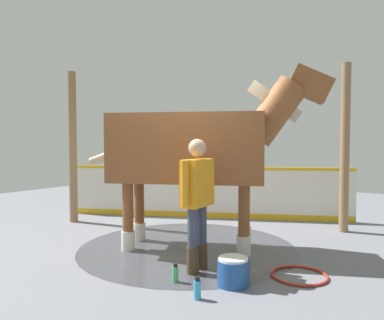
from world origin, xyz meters
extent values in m
cube|color=slate|center=(0.00, 0.00, -0.01)|extent=(16.00, 16.00, 0.02)
cylinder|color=#42444C|center=(0.17, -0.09, 0.00)|extent=(3.27, 3.27, 0.00)
cube|color=silver|center=(-0.81, 1.93, 0.51)|extent=(5.42, 2.66, 1.02)
cube|color=gold|center=(-0.81, 1.93, 1.05)|extent=(5.43, 2.69, 0.06)
cube|color=gold|center=(-0.81, 1.93, 0.06)|extent=(5.42, 2.67, 0.12)
cylinder|color=olive|center=(1.87, 2.31, 1.49)|extent=(0.16, 0.16, 2.98)
cylinder|color=olive|center=(-2.76, 0.06, 1.49)|extent=(0.16, 0.16, 2.98)
cube|color=brown|center=(0.17, -0.09, 1.51)|extent=(2.44, 1.87, 1.00)
cylinder|color=brown|center=(0.81, 0.52, 0.50)|extent=(0.16, 0.16, 1.01)
cylinder|color=silver|center=(0.81, 0.52, 0.14)|extent=(0.20, 0.20, 0.28)
cylinder|color=brown|center=(1.05, 0.03, 0.50)|extent=(0.16, 0.16, 1.01)
cylinder|color=silver|center=(1.05, 0.03, 0.14)|extent=(0.20, 0.20, 0.28)
cylinder|color=brown|center=(-0.71, -0.22, 0.50)|extent=(0.16, 0.16, 1.01)
cylinder|color=silver|center=(-0.71, -0.22, 0.14)|extent=(0.20, 0.20, 0.28)
cylinder|color=brown|center=(-0.47, -0.71, 0.50)|extent=(0.16, 0.16, 1.01)
cylinder|color=silver|center=(-0.47, -0.71, 0.14)|extent=(0.20, 0.20, 0.28)
cylinder|color=brown|center=(1.31, 0.46, 2.03)|extent=(1.00, 0.79, 1.01)
cube|color=#C6B793|center=(1.31, 0.46, 2.18)|extent=(0.73, 0.39, 0.62)
cube|color=brown|center=(1.74, 0.67, 2.41)|extent=(0.71, 0.54, 0.56)
cylinder|color=#C6B793|center=(-0.92, -0.62, 1.41)|extent=(0.68, 0.41, 0.35)
cylinder|color=#47331E|center=(0.87, -0.96, 0.16)|extent=(0.15, 0.15, 0.32)
cylinder|color=#383D51|center=(0.87, -0.96, 0.57)|extent=(0.13, 0.13, 0.49)
cylinder|color=#47331E|center=(0.86, -0.75, 0.16)|extent=(0.15, 0.15, 0.32)
cylinder|color=#383D51|center=(0.86, -0.75, 0.57)|extent=(0.13, 0.13, 0.49)
cube|color=orange|center=(0.86, -0.86, 1.10)|extent=(0.25, 0.49, 0.57)
cylinder|color=orange|center=(0.88, -1.14, 1.11)|extent=(0.09, 0.09, 0.55)
cylinder|color=orange|center=(0.85, -0.57, 1.11)|extent=(0.09, 0.09, 0.55)
sphere|color=tan|center=(0.86, -0.86, 1.52)|extent=(0.22, 0.22, 0.22)
cylinder|color=#1E478C|center=(1.45, -1.00, 0.14)|extent=(0.36, 0.36, 0.29)
cylinder|color=white|center=(1.45, -1.00, 0.30)|extent=(0.33, 0.33, 0.03)
cylinder|color=#3399CC|center=(1.33, -1.53, 0.10)|extent=(0.07, 0.07, 0.19)
cylinder|color=black|center=(1.33, -1.53, 0.21)|extent=(0.05, 0.05, 0.04)
cylinder|color=#4CA559|center=(0.87, -1.30, 0.09)|extent=(0.07, 0.07, 0.18)
cylinder|color=black|center=(0.87, -1.30, 0.20)|extent=(0.05, 0.05, 0.04)
torus|color=#B72D1E|center=(1.97, -0.33, 0.02)|extent=(0.67, 0.67, 0.03)
camera|label=1|loc=(3.38, -4.56, 1.59)|focal=34.40mm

